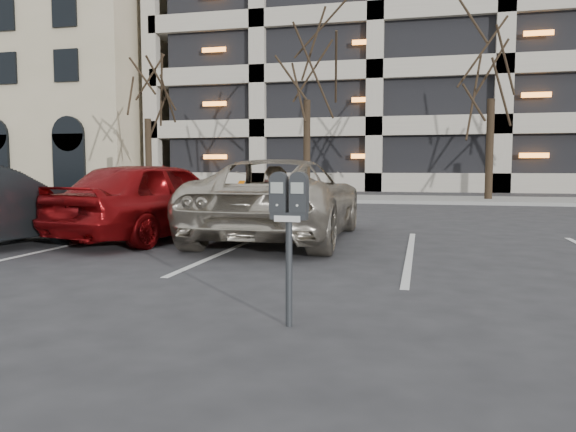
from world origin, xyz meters
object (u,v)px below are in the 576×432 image
(suv_silver, at_px, (282,199))
(parking_meter, at_px, (289,211))
(tree_b, at_px, (307,38))
(tree_c, at_px, (493,35))
(tree_a, at_px, (147,70))
(car_red, at_px, (157,200))

(suv_silver, bearing_deg, parking_meter, 103.53)
(tree_b, bearing_deg, tree_c, 0.00)
(tree_a, height_order, car_red, tree_a)
(tree_b, height_order, car_red, tree_b)
(suv_silver, bearing_deg, tree_b, -81.70)
(tree_b, bearing_deg, suv_silver, -80.54)
(tree_c, bearing_deg, car_red, -118.96)
(parking_meter, bearing_deg, tree_a, 123.44)
(suv_silver, relative_size, car_red, 1.25)
(tree_c, relative_size, suv_silver, 1.62)
(parking_meter, distance_m, car_red, 6.18)
(tree_c, xyz_separation_m, parking_meter, (-3.49, -17.90, -5.22))
(tree_a, bearing_deg, tree_b, 0.00)
(parking_meter, relative_size, car_red, 0.29)
(tree_a, distance_m, suv_silver, 16.08)
(tree_c, height_order, parking_meter, tree_c)
(tree_c, distance_m, suv_silver, 14.42)
(tree_b, bearing_deg, parking_meter, -78.91)
(tree_a, xyz_separation_m, parking_meter, (10.51, -17.90, -4.48))
(tree_b, relative_size, parking_meter, 7.11)
(parking_meter, bearing_deg, tree_c, 81.99)
(tree_c, bearing_deg, tree_a, 180.00)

